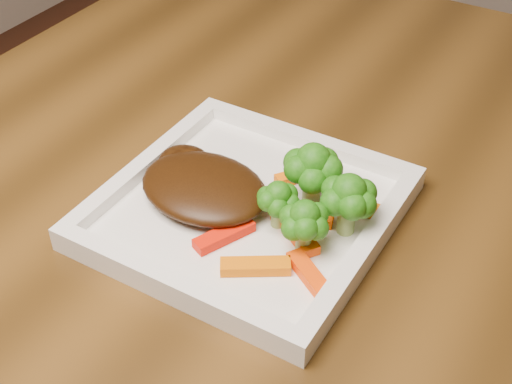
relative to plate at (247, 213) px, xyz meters
The scene contains 13 objects.
plate is the anchor object (origin of this frame).
steak 0.05m from the plate, 167.39° to the right, with size 0.14×0.11×0.03m, color #371D08.
broccoli_0 0.08m from the plate, 38.81° to the left, with size 0.07×0.07×0.07m, color #376D12, non-canonical shape.
broccoli_1 0.11m from the plate, 11.27° to the left, with size 0.06×0.06×0.06m, color #1B5E0F, non-canonical shape.
broccoli_2 0.09m from the plate, 17.55° to the right, with size 0.05×0.05×0.06m, color #116613, non-canonical shape.
broccoli_3 0.05m from the plate, ahead, with size 0.05×0.05×0.06m, color #1F6B11, non-canonical shape.
carrot_0 0.09m from the plate, 53.95° to the right, with size 0.06×0.02×0.01m, color orange.
carrot_1 0.11m from the plate, 29.20° to the right, with size 0.06×0.02×0.01m, color #F84204.
carrot_2 0.05m from the plate, 84.49° to the right, with size 0.06×0.02×0.01m, color red.
carrot_3 0.11m from the plate, 28.98° to the left, with size 0.05×0.01×0.01m, color orange.
carrot_4 0.07m from the plate, 71.74° to the left, with size 0.05×0.01×0.01m, color #FF6B04.
carrot_5 0.06m from the plate, 10.43° to the right, with size 0.06×0.02×0.01m, color #F74804.
carrot_6 0.06m from the plate, 12.15° to the left, with size 0.06×0.02×0.01m, color #F74F04.
Camera 1 is at (0.05, -0.63, 1.22)m, focal length 50.00 mm.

